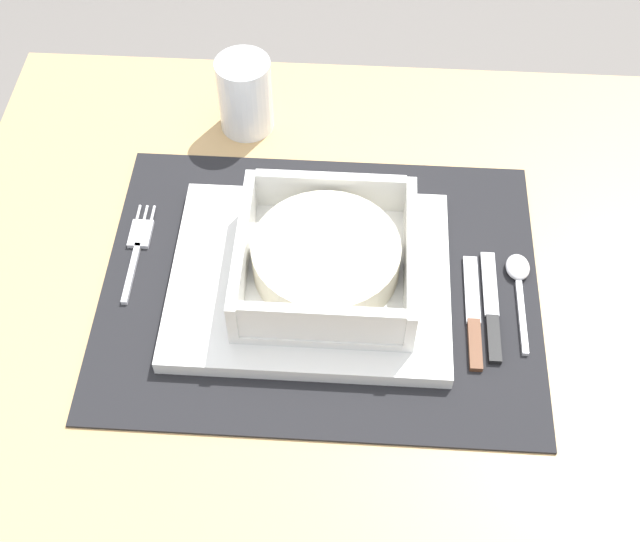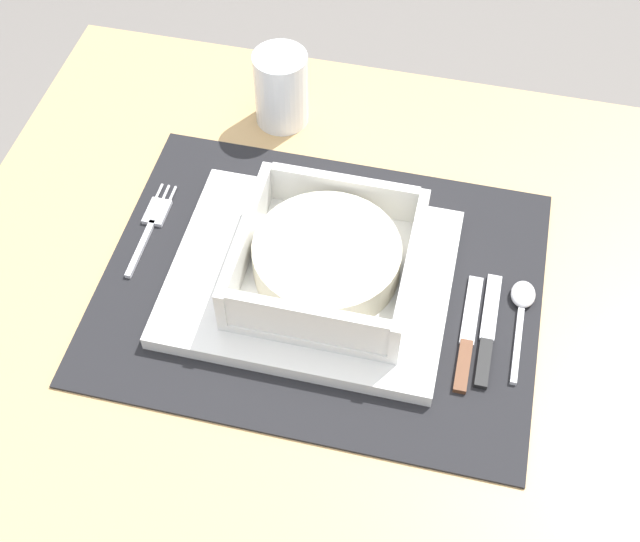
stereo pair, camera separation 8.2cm
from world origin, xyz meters
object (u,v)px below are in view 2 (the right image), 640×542
object	(u,v)px
drinking_glass	(281,92)
spoon	(522,305)
fork	(152,223)
bread_knife	(467,338)
butter_knife	(487,337)
dining_table	(347,357)
porridge_bowl	(327,259)

from	to	relation	value
drinking_glass	spoon	bearing A→B (deg)	-35.38
fork	bread_knife	distance (m)	0.35
butter_knife	bread_knife	size ratio (longest dim) A/B	0.95
dining_table	porridge_bowl	size ratio (longest dim) A/B	4.89
fork	butter_knife	world-z (taller)	butter_knife
dining_table	drinking_glass	size ratio (longest dim) A/B	9.21
spoon	drinking_glass	world-z (taller)	drinking_glass
butter_knife	bread_knife	distance (m)	0.02
bread_knife	drinking_glass	world-z (taller)	drinking_glass
fork	spoon	distance (m)	0.39
spoon	butter_knife	size ratio (longest dim) A/B	0.90
fork	drinking_glass	distance (m)	0.21
dining_table	bread_knife	world-z (taller)	bread_knife
porridge_bowl	dining_table	bearing A→B (deg)	-4.54
fork	bread_knife	xyz separation A→B (m)	(0.34, -0.07, 0.00)
fork	butter_knife	size ratio (longest dim) A/B	1.01
drinking_glass	bread_knife	bearing A→B (deg)	-46.18
fork	bread_knife	bearing A→B (deg)	-13.42
drinking_glass	fork	bearing A→B (deg)	-115.81
dining_table	porridge_bowl	xyz separation A→B (m)	(-0.02, 0.00, 0.17)
spoon	bread_knife	distance (m)	0.07
dining_table	fork	distance (m)	0.26
dining_table	fork	world-z (taller)	fork
butter_knife	drinking_glass	distance (m)	0.37
porridge_bowl	spoon	world-z (taller)	porridge_bowl
butter_knife	drinking_glass	bearing A→B (deg)	139.88
porridge_bowl	fork	distance (m)	0.20
dining_table	spoon	xyz separation A→B (m)	(0.17, 0.02, 0.14)
dining_table	fork	xyz separation A→B (m)	(-0.22, 0.03, 0.13)
bread_knife	butter_knife	bearing A→B (deg)	13.47
porridge_bowl	spoon	distance (m)	0.19
spoon	porridge_bowl	bearing A→B (deg)	-172.33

